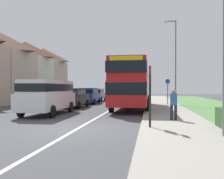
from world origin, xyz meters
name	(u,v)px	position (x,y,z in m)	size (l,w,h in m)	color
ground_plane	(76,130)	(0.00, 0.00, 0.00)	(120.00, 120.00, 0.00)	#424247
lane_marking_centre	(108,111)	(0.00, 8.00, 0.00)	(0.14, 60.00, 0.01)	silver
pavement_near_side	(170,114)	(4.20, 6.00, 0.06)	(3.20, 68.00, 0.12)	gray
double_decker_bus	(132,82)	(1.56, 10.66, 2.14)	(2.80, 10.92, 3.70)	red
parked_van_white	(48,94)	(-3.45, 5.47, 1.30)	(2.11, 5.55, 2.17)	silver
parked_car_black	(73,97)	(-3.50, 11.11, 0.91)	(1.91, 4.55, 1.65)	black
parked_car_blue	(89,95)	(-3.49, 16.60, 0.92)	(1.95, 4.54, 1.67)	navy
parked_car_grey	(97,94)	(-3.73, 21.91, 0.88)	(1.88, 4.58, 1.59)	slate
pedestrian_at_stop	(174,103)	(4.16, 2.81, 0.98)	(0.34, 0.34, 1.67)	#23232D
bus_stop_sign	(150,92)	(3.00, 0.30, 1.54)	(0.09, 0.52, 2.60)	black
cycle_route_sign	(168,91)	(4.65, 14.54, 1.43)	(0.44, 0.08, 2.52)	slate
street_lamp_near	(222,4)	(5.33, -1.29, 4.47)	(1.14, 0.20, 7.84)	slate
street_lamp_mid	(175,57)	(5.26, 14.29, 4.52)	(1.14, 0.20, 7.93)	slate
house_terrace_far_side	(13,69)	(-13.62, 19.31, 3.95)	(6.12, 23.45, 7.90)	#C1A88E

